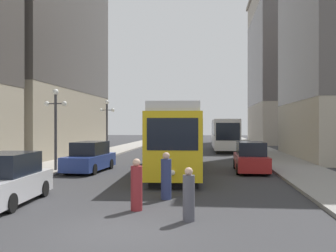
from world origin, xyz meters
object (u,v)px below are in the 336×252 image
parked_car_right_far (251,158)px  pedestrian_crossing_near (166,177)px  transit_bus (224,133)px  streetcar (178,137)px  pedestrian_crossing_far (137,186)px  parked_car_left_mid (90,158)px  pedestrian_on_sidewalk (189,196)px  lamp_post_left_near (56,116)px  parked_car_left_near (7,180)px  lamp_post_left_far (107,119)px

parked_car_right_far → pedestrian_crossing_near: bearing=66.1°
transit_bus → pedestrian_crossing_near: 28.84m
streetcar → pedestrian_crossing_far: streetcar is taller
parked_car_left_mid → pedestrian_crossing_near: size_ratio=2.79×
transit_bus → pedestrian_on_sidewalk: (-2.27, -31.89, -1.21)m
pedestrian_crossing_near → pedestrian_on_sidewalk: (1.04, -3.26, -0.10)m
pedestrian_crossing_near → lamp_post_left_near: (-7.53, 7.61, 2.55)m
pedestrian_crossing_far → pedestrian_on_sidewalk: pedestrian_crossing_far is taller
parked_car_left_near → lamp_post_left_near: 9.59m
parked_car_left_near → parked_car_left_mid: (0.00, 9.69, 0.00)m
pedestrian_crossing_far → parked_car_right_far: bearing=-1.2°
pedestrian_crossing_near → lamp_post_left_far: 20.82m
pedestrian_crossing_near → pedestrian_on_sidewalk: pedestrian_crossing_near is taller
parked_car_left_near → pedestrian_on_sidewalk: (6.67, -1.82, -0.11)m
streetcar → pedestrian_on_sidewalk: 12.18m
parked_car_left_near → parked_car_left_mid: size_ratio=0.93×
pedestrian_on_sidewalk → streetcar: bearing=-111.6°
parked_car_right_far → lamp_post_left_far: size_ratio=1.00×
parked_car_left_near → pedestrian_crossing_near: 5.81m
lamp_post_left_far → pedestrian_crossing_far: bearing=-72.3°
lamp_post_left_far → parked_car_left_near: bearing=-84.8°
parked_car_left_near → pedestrian_crossing_near: bearing=11.3°
parked_car_right_far → pedestrian_crossing_far: size_ratio=2.86×
parked_car_left_near → pedestrian_crossing_near: parked_car_left_near is taller
pedestrian_crossing_far → lamp_post_left_near: 12.06m
parked_car_left_mid → lamp_post_left_near: lamp_post_left_near is taller
parked_car_left_mid → parked_car_left_near: bearing=-86.6°
lamp_post_left_near → lamp_post_left_far: lamp_post_left_far is taller
transit_bus → pedestrian_crossing_far: 30.95m
transit_bus → parked_car_left_near: (-8.94, -30.06, -1.10)m
streetcar → parked_car_left_mid: (-5.36, -0.51, -1.26)m
parked_car_left_mid → lamp_post_left_near: 3.24m
parked_car_left_near → lamp_post_left_near: (-1.90, 9.05, 2.54)m
parked_car_left_mid → pedestrian_on_sidewalk: (6.67, -11.52, -0.11)m
pedestrian_crossing_near → pedestrian_crossing_far: size_ratio=1.04×
streetcar → pedestrian_crossing_near: 8.87m
lamp_post_left_near → lamp_post_left_far: bearing=90.0°
parked_car_left_mid → streetcar: bearing=8.9°
parked_car_right_far → lamp_post_left_far: (-11.66, 10.11, 2.59)m
streetcar → pedestrian_crossing_near: (0.27, -8.77, -1.27)m
lamp_post_left_near → parked_car_left_near: bearing=-78.2°
transit_bus → parked_car_left_near: bearing=-107.6°
parked_car_right_far → lamp_post_left_far: bearing=-40.4°
streetcar → lamp_post_left_near: size_ratio=2.91×
transit_bus → lamp_post_left_near: lamp_post_left_near is taller
transit_bus → pedestrian_crossing_far: bearing=-98.6°
lamp_post_left_far → parked_car_left_mid: bearing=-80.2°
lamp_post_left_far → streetcar: bearing=-55.2°
transit_bus → lamp_post_left_far: size_ratio=2.38×
lamp_post_left_near → lamp_post_left_far: size_ratio=0.98×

